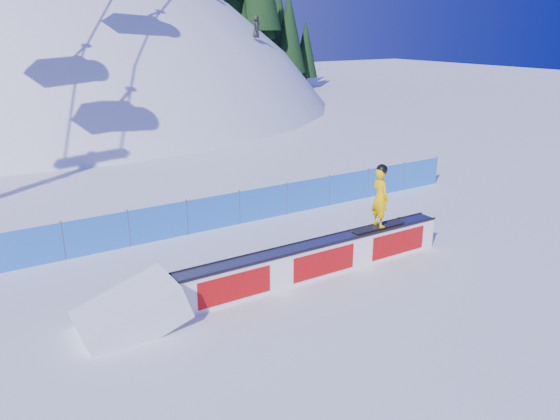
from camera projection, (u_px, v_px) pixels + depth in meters
ground at (283, 276)px, 15.51m from camera, size 160.00×160.00×0.00m
snow_hill at (60, 285)px, 54.97m from camera, size 64.00×64.00×64.00m
safety_fence at (214, 213)px, 18.93m from camera, size 22.05×0.05×1.30m
rail_box at (318, 259)px, 15.41m from camera, size 8.63×0.61×1.04m
snow_ramp at (133, 328)px, 12.86m from camera, size 2.53×1.58×1.58m
snowboarder at (380, 197)px, 16.05m from camera, size 1.85×0.69×1.94m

